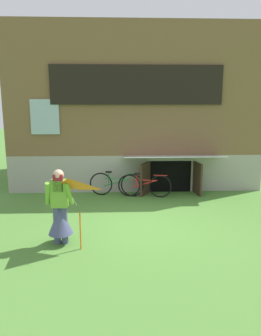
# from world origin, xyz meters

# --- Properties ---
(ground_plane) EXTENTS (60.00, 60.00, 0.00)m
(ground_plane) POSITION_xyz_m (0.00, 0.00, 0.00)
(ground_plane) COLOR #4C7F33
(log_house) EXTENTS (8.50, 5.87, 5.48)m
(log_house) POSITION_xyz_m (0.00, 5.37, 2.74)
(log_house) COLOR #9E998E
(log_house) RESTS_ON ground_plane
(person) EXTENTS (0.61, 0.52, 1.62)m
(person) POSITION_xyz_m (-1.84, -0.96, 0.68)
(person) COLOR #474C75
(person) RESTS_ON ground_plane
(kite) EXTENTS (0.88, 0.93, 1.42)m
(kite) POSITION_xyz_m (-1.57, -1.46, 1.21)
(kite) COLOR orange
(kite) RESTS_ON ground_plane
(bicycle_red) EXTENTS (1.69, 0.31, 0.78)m
(bicycle_red) POSITION_xyz_m (0.23, 2.41, 0.38)
(bicycle_red) COLOR black
(bicycle_red) RESTS_ON ground_plane
(bicycle_green) EXTENTS (1.75, 0.36, 0.80)m
(bicycle_green) POSITION_xyz_m (-0.67, 2.57, 0.39)
(bicycle_green) COLOR black
(bicycle_green) RESTS_ON ground_plane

